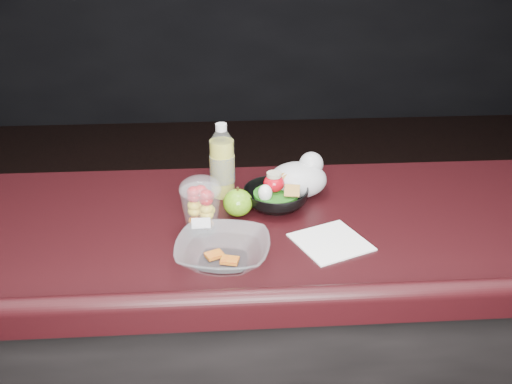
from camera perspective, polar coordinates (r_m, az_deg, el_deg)
counter at (r=1.79m, az=1.10°, el=-17.27°), size 4.06×0.71×1.02m
lemonade_bottle at (r=1.59m, az=-3.40°, el=2.62°), size 0.07×0.07×0.21m
fruit_cup at (r=1.42m, az=-5.52°, el=-1.23°), size 0.11×0.11×0.15m
green_apple at (r=1.51m, az=-1.83°, el=-1.07°), size 0.08×0.08×0.08m
plastic_bag at (r=1.61m, az=4.38°, el=1.44°), size 0.16×0.13×0.12m
snack_bowl at (r=1.55m, az=1.95°, el=-0.42°), size 0.18×0.18×0.10m
takeout_bowl at (r=1.32m, az=-3.33°, el=-5.97°), size 0.25×0.25×0.05m
paper_napkin at (r=1.41m, az=7.49°, el=-4.98°), size 0.21×0.21×0.00m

